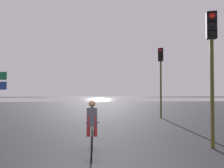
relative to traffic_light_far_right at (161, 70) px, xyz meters
name	(u,v)px	position (x,y,z in m)	size (l,w,h in m)	color
water_strip	(100,99)	(-4.12, 29.06, -3.32)	(80.00, 16.00, 0.01)	gray
traffic_light_far_right	(161,70)	(0.00, 0.00, 0.00)	(0.40, 0.42, 4.81)	#4C4719
traffic_light_near_right	(212,53)	(-0.49, -7.77, -0.18)	(0.38, 0.40, 4.52)	#4C4719
cyclist	(92,128)	(-4.43, -8.34, -2.50)	(0.46, 1.71, 1.62)	black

